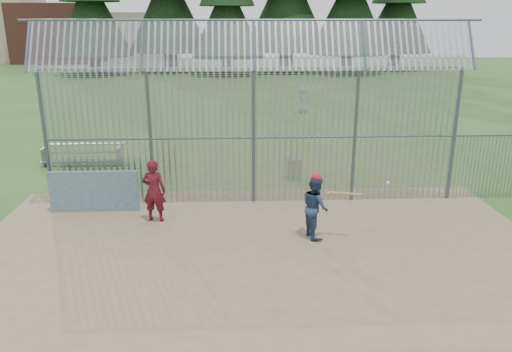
{
  "coord_description": "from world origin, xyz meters",
  "views": [
    {
      "loc": [
        -0.6,
        -10.74,
        5.36
      ],
      "look_at": [
        0.0,
        2.0,
        1.3
      ],
      "focal_mm": 35.0,
      "sensor_mm": 36.0,
      "label": 1
    }
  ],
  "objects_px": {
    "onlooker": "(154,191)",
    "trash_can": "(294,168)",
    "dugout_wall": "(94,191)",
    "batter": "(315,207)",
    "bleacher": "(83,153)"
  },
  "relations": [
    {
      "from": "batter",
      "to": "dugout_wall",
      "type": "bearing_deg",
      "value": 57.61
    },
    {
      "from": "onlooker",
      "to": "bleacher",
      "type": "bearing_deg",
      "value": -50.35
    },
    {
      "from": "dugout_wall",
      "to": "bleacher",
      "type": "relative_size",
      "value": 0.83
    },
    {
      "from": "onlooker",
      "to": "trash_can",
      "type": "relative_size",
      "value": 2.12
    },
    {
      "from": "batter",
      "to": "bleacher",
      "type": "bearing_deg",
      "value": 33.8
    },
    {
      "from": "dugout_wall",
      "to": "trash_can",
      "type": "distance_m",
      "value": 6.72
    },
    {
      "from": "dugout_wall",
      "to": "trash_can",
      "type": "xyz_separation_m",
      "value": [
        6.1,
        2.79,
        -0.24
      ]
    },
    {
      "from": "onlooker",
      "to": "trash_can",
      "type": "xyz_separation_m",
      "value": [
        4.27,
        3.57,
        -0.51
      ]
    },
    {
      "from": "dugout_wall",
      "to": "onlooker",
      "type": "relative_size",
      "value": 1.44
    },
    {
      "from": "dugout_wall",
      "to": "bleacher",
      "type": "distance_m",
      "value": 5.33
    },
    {
      "from": "trash_can",
      "to": "batter",
      "type": "bearing_deg",
      "value": -90.77
    },
    {
      "from": "dugout_wall",
      "to": "onlooker",
      "type": "xyz_separation_m",
      "value": [
        1.84,
        -0.78,
        0.27
      ]
    },
    {
      "from": "onlooker",
      "to": "batter",
      "type": "bearing_deg",
      "value": 171.85
    },
    {
      "from": "batter",
      "to": "bleacher",
      "type": "height_order",
      "value": "batter"
    },
    {
      "from": "trash_can",
      "to": "bleacher",
      "type": "relative_size",
      "value": 0.27
    }
  ]
}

